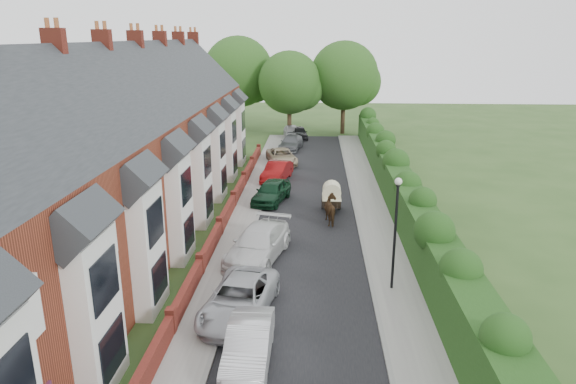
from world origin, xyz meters
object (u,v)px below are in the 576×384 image
Objects in this scene: car_beige at (282,157)px; lamppost at (396,220)px; car_green at (271,191)px; car_silver_a at (249,344)px; car_black at (300,133)px; horse at (332,210)px; car_red at (277,171)px; car_grey at (291,143)px; car_silver_b at (239,299)px; horse_cart at (332,195)px; car_white at (258,244)px.

lamppost is at bearing -89.39° from car_beige.
car_green is 0.93× the size of car_beige.
car_silver_a is at bearing -135.44° from lamppost.
horse is at bearing -92.11° from car_black.
car_red is 0.94× the size of car_grey.
car_silver_b reaches higher than car_grey.
car_silver_b is 13.57m from horse_cart.
car_beige is (-0.77, 28.56, -0.04)m from car_silver_a.
car_silver_b is at bearing 103.94° from car_silver_a.
car_beige is 6.01m from car_grey.
lamppost reaches higher than car_green.
car_red is (0.00, 20.08, 0.01)m from car_silver_b.
car_beige is at bearing 101.66° from car_red.
car_grey is (0.55, 11.40, -0.05)m from car_red.
car_grey is 20.95m from horse.
lamppost is 1.17× the size of car_red.
car_silver_a is 8.58m from car_white.
lamppost reaches higher than car_black.
car_green is 0.94× the size of car_grey.
car_grey is at bearing 101.41° from lamppost.
car_silver_a reaches higher than car_beige.
car_red is 8.19m from horse_cart.
car_black is (1.18, 37.08, -0.07)m from car_silver_b.
car_green reaches higher than car_silver_b.
car_black is (-5.22, 34.60, -2.64)m from lamppost.
horse is (3.24, 13.88, 0.14)m from car_silver_a.
horse_cart is at bearing 76.01° from car_white.
horse reaches higher than car_silver_a.
horse_cart is at bearing -9.78° from car_green.
horse is (4.01, -9.27, 0.11)m from car_red.
car_green is at bearing -83.44° from car_grey.
car_white is (-0.62, 8.56, 0.10)m from car_silver_a.
car_black is at bearing 69.24° from car_beige.
car_silver_b is 1.35× the size of car_black.
car_white is 1.43× the size of car_black.
car_silver_a is at bearing 64.58° from horse.
car_white is 20.00m from car_beige.
car_red is 10.10m from horse.
car_white reaches higher than car_red.
car_red is at bearing -78.85° from horse.
horse is at bearing -90.00° from horse_cart.
car_green is 1.15× the size of car_black.
horse_cart is (2.83, -24.12, 0.47)m from car_black.
car_silver_a is 34.54m from car_grey.
car_black is at bearing 96.06° from car_silver_b.
horse is (3.47, -20.66, 0.16)m from car_grey.
car_white reaches higher than car_green.
car_green is (-6.37, 12.20, -2.55)m from lamppost.
horse_cart is (3.98, -1.72, 0.37)m from car_green.
car_silver_a is 14.25m from horse.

